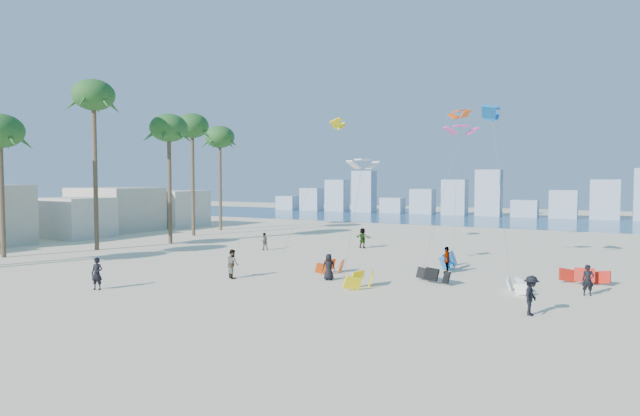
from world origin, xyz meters
The scene contains 10 objects.
ground centered at (0.00, 0.00, 0.00)m, with size 220.00×220.00×0.00m, color beige.
ocean centered at (0.00, 72.00, 0.01)m, with size 220.00×220.00×0.00m, color navy.
kitesurfer_near centered at (-5.40, 4.07, 0.95)m, with size 0.70×0.46×1.91m, color black.
kitesurfer_mid centered at (-0.77, 10.90, 0.95)m, with size 0.93×0.72×1.91m, color gray.
kitesurfers_far centered at (7.43, 19.51, 0.92)m, with size 27.91×20.11×1.93m.
grounded_kites centered at (11.58, 17.48, 0.47)m, with size 18.35×13.05×1.10m.
flying_kites centered at (14.05, 22.67, 10.69)m, with size 34.52×26.51×13.78m.
palm_row centered at (-21.74, 16.17, 11.78)m, with size 8.87×44.80×15.70m.
beachfront_buildings centered at (-33.69, 20.82, 2.67)m, with size 11.50×43.00×6.00m.
distant_skyline centered at (-1.19, 82.00, 3.09)m, with size 85.00×3.00×8.40m.
Camera 1 is at (21.01, -16.37, 6.44)m, focal length 29.53 mm.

